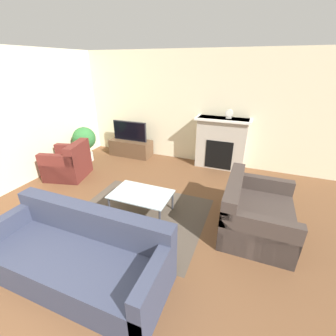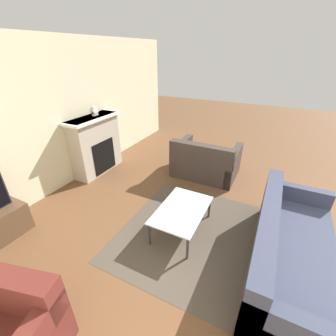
{
  "view_description": "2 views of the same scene",
  "coord_description": "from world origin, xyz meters",
  "px_view_note": "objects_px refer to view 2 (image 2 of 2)",
  "views": [
    {
      "loc": [
        1.76,
        -0.65,
        2.4
      ],
      "look_at": [
        0.44,
        2.69,
        0.71
      ],
      "focal_mm": 24.0,
      "sensor_mm": 36.0,
      "label": 1
    },
    {
      "loc": [
        -2.29,
        1.24,
        2.44
      ],
      "look_at": [
        0.36,
        2.56,
        0.88
      ],
      "focal_mm": 24.0,
      "sensor_mm": 36.0,
      "label": 2
    }
  ],
  "objects_px": {
    "mantel_clock": "(95,110)",
    "couch_sectional": "(288,253)",
    "coffee_table": "(182,211)",
    "couch_loveseat": "(205,162)"
  },
  "relations": [
    {
      "from": "couch_loveseat",
      "to": "coffee_table",
      "type": "bearing_deg",
      "value": 97.31
    },
    {
      "from": "couch_loveseat",
      "to": "coffee_table",
      "type": "height_order",
      "value": "couch_loveseat"
    },
    {
      "from": "mantel_clock",
      "to": "couch_sectional",
      "type": "bearing_deg",
      "value": -106.27
    },
    {
      "from": "coffee_table",
      "to": "couch_sectional",
      "type": "bearing_deg",
      "value": -93.56
    },
    {
      "from": "couch_sectional",
      "to": "mantel_clock",
      "type": "distance_m",
      "value": 4.15
    },
    {
      "from": "couch_sectional",
      "to": "mantel_clock",
      "type": "xyz_separation_m",
      "value": [
        1.12,
        3.85,
        1.05
      ]
    },
    {
      "from": "couch_sectional",
      "to": "mantel_clock",
      "type": "height_order",
      "value": "mantel_clock"
    },
    {
      "from": "coffee_table",
      "to": "mantel_clock",
      "type": "xyz_separation_m",
      "value": [
        1.04,
        2.43,
        0.99
      ]
    },
    {
      "from": "couch_loveseat",
      "to": "coffee_table",
      "type": "relative_size",
      "value": 1.3
    },
    {
      "from": "couch_loveseat",
      "to": "mantel_clock",
      "type": "bearing_deg",
      "value": 19.79
    }
  ]
}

